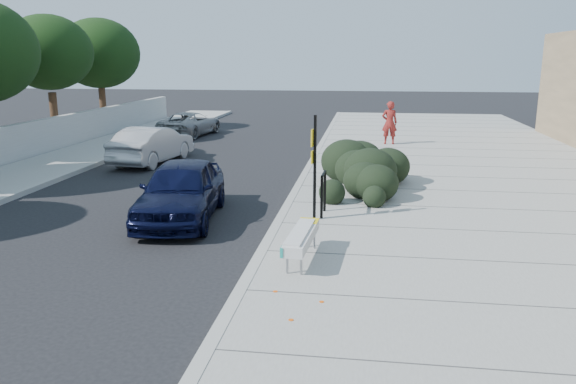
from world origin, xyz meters
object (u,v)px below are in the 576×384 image
wagon_silver (152,145)px  sign_post (314,161)px  suv_silver (190,124)px  bike_rack (323,189)px  sedan_navy (181,190)px  bench (302,237)px  pedestrian (389,123)px

wagon_silver → sign_post: bearing=140.8°
wagon_silver → suv_silver: bearing=-74.9°
bike_rack → sedan_navy: bearing=-171.6°
bench → pedestrian: (2.18, 15.49, 0.50)m
bench → pedestrian: size_ratio=1.01×
wagon_silver → bench: bearing=131.9°
suv_silver → bench: bearing=121.3°
sedan_navy → pedestrian: 13.74m
pedestrian → suv_silver: bearing=-19.2°
sedan_navy → bench: bearing=-47.3°
bench → sedan_navy: (-3.36, 2.92, 0.14)m
suv_silver → pedestrian: 10.53m
sedan_navy → bike_rack: bearing=-0.1°
sign_post → bike_rack: bearing=80.0°
bike_rack → wagon_silver: size_ratio=0.25×
suv_silver → sedan_navy: bearing=114.5°
suv_silver → sign_post: bearing=125.0°
bike_rack → suv_silver: bearing=120.8°
sign_post → suv_silver: 17.30m
sign_post → sedan_navy: sign_post is taller
wagon_silver → sedan_navy: bearing=123.9°
sedan_navy → sign_post: bearing=-7.6°
bench → bike_rack: 3.31m
sign_post → pedestrian: (2.22, 12.65, -0.47)m
bench → sign_post: size_ratio=0.77×
sign_post → bench: bearing=-76.8°
bike_rack → sedan_navy: (-3.51, -0.38, -0.05)m
bike_rack → sign_post: bearing=-110.3°
sedan_navy → wagon_silver: 8.19m
sign_post → sedan_navy: (-3.32, 0.07, -0.83)m
bench → pedestrian: bearing=85.9°
sign_post → wagon_silver: size_ratio=0.59×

